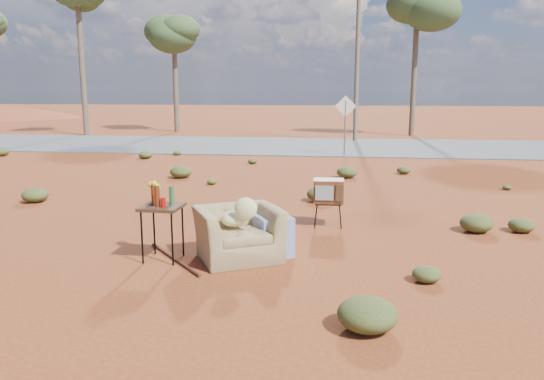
# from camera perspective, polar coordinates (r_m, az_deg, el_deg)

# --- Properties ---
(ground) EXTENTS (140.00, 140.00, 0.00)m
(ground) POSITION_cam_1_polar(r_m,az_deg,el_deg) (8.03, -2.85, -6.81)
(ground) COLOR brown
(ground) RESTS_ON ground
(highway) EXTENTS (140.00, 7.00, 0.04)m
(highway) POSITION_cam_1_polar(r_m,az_deg,el_deg) (22.70, 3.96, 4.75)
(highway) COLOR #565659
(highway) RESTS_ON ground
(armchair) EXTENTS (1.50, 1.40, 1.01)m
(armchair) POSITION_cam_1_polar(r_m,az_deg,el_deg) (7.71, -2.97, -3.91)
(armchair) COLOR olive
(armchair) RESTS_ON ground
(tv_unit) EXTENTS (0.54, 0.44, 0.85)m
(tv_unit) POSITION_cam_1_polar(r_m,az_deg,el_deg) (9.48, 6.10, -0.17)
(tv_unit) COLOR black
(tv_unit) RESTS_ON ground
(side_table) EXTENTS (0.58, 0.58, 1.11)m
(side_table) POSITION_cam_1_polar(r_m,az_deg,el_deg) (7.74, -11.96, -1.40)
(side_table) COLOR #382614
(side_table) RESTS_ON ground
(rusty_bar) EXTENTS (1.14, 1.33, 0.05)m
(rusty_bar) POSITION_cam_1_polar(r_m,az_deg,el_deg) (7.83, -10.46, -7.28)
(rusty_bar) COLOR #481E13
(rusty_bar) RESTS_ON ground
(road_sign) EXTENTS (0.78, 0.06, 2.19)m
(road_sign) POSITION_cam_1_polar(r_m,az_deg,el_deg) (19.55, 7.89, 8.04)
(road_sign) COLOR brown
(road_sign) RESTS_ON ground
(eucalyptus_near_left) EXTENTS (3.20, 3.20, 6.60)m
(eucalyptus_near_left) POSITION_cam_1_polar(r_m,az_deg,el_deg) (31.13, -10.52, 16.27)
(eucalyptus_near_left) COLOR brown
(eucalyptus_near_left) RESTS_ON ground
(eucalyptus_center) EXTENTS (3.20, 3.20, 7.60)m
(eucalyptus_center) POSITION_cam_1_polar(r_m,az_deg,el_deg) (29.03, 15.38, 18.42)
(eucalyptus_center) COLOR brown
(eucalyptus_center) RESTS_ON ground
(utility_pole_center) EXTENTS (1.40, 0.20, 8.00)m
(utility_pole_center) POSITION_cam_1_polar(r_m,az_deg,el_deg) (25.09, 9.18, 14.66)
(utility_pole_center) COLOR brown
(utility_pole_center) RESTS_ON ground
(scrub_patch) EXTENTS (17.49, 8.07, 0.33)m
(scrub_patch) POSITION_cam_1_polar(r_m,az_deg,el_deg) (12.35, -2.96, 0.15)
(scrub_patch) COLOR #495023
(scrub_patch) RESTS_ON ground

